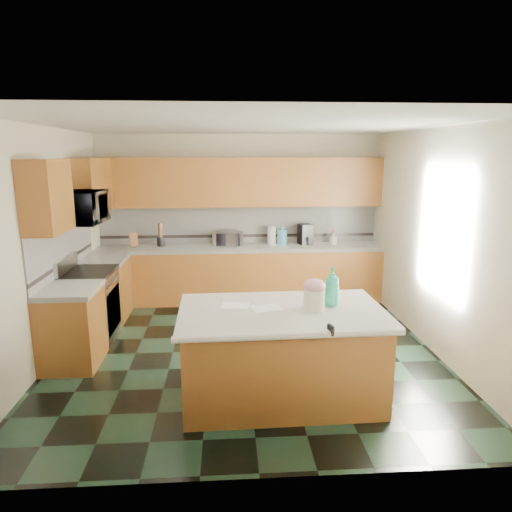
{
  "coord_description": "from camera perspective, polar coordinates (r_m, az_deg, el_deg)",
  "views": [
    {
      "loc": [
        -0.23,
        -5.27,
        2.38
      ],
      "look_at": [
        0.15,
        0.35,
        1.12
      ],
      "focal_mm": 32.0,
      "sensor_mm": 36.0,
      "label": 1
    }
  ],
  "objects": [
    {
      "name": "range_handle",
      "position": [
        6.16,
        -17.37,
        -3.03
      ],
      "size": [
        0.02,
        0.66,
        0.02
      ],
      "primitive_type": "cylinder",
      "rotation": [
        1.57,
        0.0,
        0.0
      ],
      "color": "#B7B7BC",
      "rests_on": "range_body"
    },
    {
      "name": "ceiling",
      "position": [
        5.28,
        -1.42,
        16.08
      ],
      "size": [
        4.6,
        4.6,
        0.0
      ],
      "primitive_type": "plane",
      "color": "white",
      "rests_on": "ground"
    },
    {
      "name": "range_cooktop",
      "position": [
        6.21,
        -20.31,
        -1.97
      ],
      "size": [
        0.62,
        0.78,
        0.04
      ],
      "primitive_type": "cube",
      "color": "black",
      "rests_on": "range_body"
    },
    {
      "name": "toaster_oven",
      "position": [
        7.44,
        -3.53,
        2.23
      ],
      "size": [
        0.5,
        0.44,
        0.24
      ],
      "primitive_type": "cube",
      "rotation": [
        0.0,
        0.0,
        -0.43
      ],
      "color": "#B7B7BC",
      "rests_on": "back_countertop"
    },
    {
      "name": "island_bullnose",
      "position": [
        3.89,
        4.32,
        -9.94
      ],
      "size": [
        1.98,
        0.1,
        0.06
      ],
      "primitive_type": "cylinder",
      "rotation": [
        0.0,
        1.57,
        0.02
      ],
      "color": "silver",
      "rests_on": "island_base"
    },
    {
      "name": "back_countertop",
      "position": [
        7.42,
        -2.01,
        1.03
      ],
      "size": [
        4.6,
        0.64,
        0.06
      ],
      "primitive_type": "cube",
      "color": "silver",
      "rests_on": "back_base_cab"
    },
    {
      "name": "water_jug_neck",
      "position": [
        7.48,
        3.29,
        3.52
      ],
      "size": [
        0.07,
        0.07,
        0.04
      ],
      "primitive_type": "cylinder",
      "color": "teal",
      "rests_on": "water_jug"
    },
    {
      "name": "soap_bottle_back",
      "position": [
        7.65,
        9.64,
        2.2
      ],
      "size": [
        0.1,
        0.1,
        0.2
      ],
      "primitive_type": "imported",
      "rotation": [
        0.0,
        0.0,
        0.17
      ],
      "color": "white",
      "rests_on": "back_countertop"
    },
    {
      "name": "range_oven_door",
      "position": [
        6.28,
        -17.41,
        -6.38
      ],
      "size": [
        0.02,
        0.68,
        0.55
      ],
      "primitive_type": "cube",
      "color": "black",
      "rests_on": "range_body"
    },
    {
      "name": "treat_jar_knob_end_l",
      "position": [
        4.36,
        6.87,
        -3.14
      ],
      "size": [
        0.04,
        0.04,
        0.04
      ],
      "primitive_type": "sphere",
      "color": "tan",
      "rests_on": "treat_jar_lid"
    },
    {
      "name": "paper_sheet_b",
      "position": [
        4.53,
        -2.65,
        -6.19
      ],
      "size": [
        0.3,
        0.24,
        0.0
      ],
      "primitive_type": "cube",
      "rotation": [
        0.0,
        0.0,
        -0.14
      ],
      "color": "white",
      "rests_on": "island_top"
    },
    {
      "name": "wall_right",
      "position": [
        5.94,
        21.62,
        1.74
      ],
      "size": [
        0.04,
        4.6,
        2.7
      ],
      "primitive_type": "cube",
      "color": "beige",
      "rests_on": "ground"
    },
    {
      "name": "back_backsplash",
      "position": [
        7.65,
        -2.1,
        4.0
      ],
      "size": [
        4.6,
        0.02,
        0.63
      ],
      "primitive_type": "cube",
      "color": "silver",
      "rests_on": "back_countertop"
    },
    {
      "name": "wall_front",
      "position": [
        3.13,
        0.55,
        -6.61
      ],
      "size": [
        4.6,
        0.04,
        2.7
      ],
      "primitive_type": "cube",
      "color": "beige",
      "rests_on": "ground"
    },
    {
      "name": "treat_jar",
      "position": [
        4.42,
        7.26,
        -5.4
      ],
      "size": [
        0.22,
        0.22,
        0.21
      ],
      "primitive_type": "cylinder",
      "rotation": [
        0.0,
        0.0,
        0.12
      ],
      "color": "beige",
      "rests_on": "island_top"
    },
    {
      "name": "left_base_cab_rear",
      "position": [
        7.07,
        -18.25,
        -4.05
      ],
      "size": [
        0.6,
        0.82,
        0.86
      ],
      "primitive_type": "cube",
      "color": "#543210",
      "rests_on": "ground"
    },
    {
      "name": "utensil_crock",
      "position": [
        7.55,
        -11.8,
        1.79
      ],
      "size": [
        0.12,
        0.12,
        0.15
      ],
      "primitive_type": "cylinder",
      "color": "black",
      "rests_on": "back_countertop"
    },
    {
      "name": "utensil_bundle",
      "position": [
        7.52,
        -11.87,
        3.21
      ],
      "size": [
        0.07,
        0.07,
        0.22
      ],
      "primitive_type": "cylinder",
      "color": "#472814",
      "rests_on": "utensil_crock"
    },
    {
      "name": "range_body",
      "position": [
        6.34,
        -19.99,
        -6.0
      ],
      "size": [
        0.6,
        0.76,
        0.88
      ],
      "primitive_type": "cube",
      "color": "#B7B7BC",
      "rests_on": "ground"
    },
    {
      "name": "left_counter_front",
      "position": [
        5.54,
        -22.41,
        -3.99
      ],
      "size": [
        0.64,
        0.72,
        0.06
      ],
      "primitive_type": "cube",
      "color": "silver",
      "rests_on": "left_base_cab_front"
    },
    {
      "name": "treat_jar_lid",
      "position": [
        4.38,
        7.31,
        -3.72
      ],
      "size": [
        0.22,
        0.22,
        0.13
      ],
      "primitive_type": "ellipsoid",
      "color": "pink",
      "rests_on": "treat_jar"
    },
    {
      "name": "left_accent_band",
      "position": [
        6.31,
        -22.73,
        -0.64
      ],
      "size": [
        0.01,
        2.3,
        0.05
      ],
      "primitive_type": "cube",
      "color": "black",
      "rests_on": "wall_left"
    },
    {
      "name": "water_jug",
      "position": [
        7.5,
        3.28,
        2.39
      ],
      "size": [
        0.16,
        0.16,
        0.26
      ],
      "primitive_type": "cylinder",
      "color": "teal",
      "rests_on": "back_countertop"
    },
    {
      "name": "left_backsplash",
      "position": [
        6.28,
        -22.94,
        1.1
      ],
      "size": [
        0.02,
        2.3,
        0.63
      ],
      "primitive_type": "cube",
      "color": "silver",
      "rests_on": "wall_left"
    },
    {
      "name": "treat_jar_knob_end_r",
      "position": [
        4.37,
        7.79,
        -3.12
      ],
      "size": [
        0.04,
        0.04,
        0.04
      ],
      "primitive_type": "sphere",
      "color": "tan",
      "rests_on": "treat_jar_lid"
    },
    {
      "name": "left_counter_rear",
      "position": [
        6.95,
        -18.51,
        -0.42
      ],
      "size": [
        0.64,
        0.82,
        0.06
      ],
      "primitive_type": "cube",
      "color": "silver",
      "rests_on": "left_base_cab_rear"
    },
    {
      "name": "paper_towel",
      "position": [
        7.52,
        1.97,
        2.61
      ],
      "size": [
        0.14,
        0.14,
        0.31
      ],
      "primitive_type": "cylinder",
      "color": "white",
      "rests_on": "back_countertop"
    },
    {
      "name": "microwave",
      "position": [
        6.07,
        -20.91,
        5.66
      ],
      "size": [
        0.5,
        0.73,
        0.41
      ],
      "primitive_type": "imported",
      "rotation": [
        0.0,
        0.0,
        1.57
      ],
      "color": "#B7B7BC",
      "rests_on": "wall_left"
    },
    {
      "name": "soap_bottle_island",
      "position": [
        4.55,
        9.52,
        -3.75
      ],
      "size": [
        0.16,
        0.16,
        0.38
      ],
      "primitive_type": "imported",
      "rotation": [
        0.0,
        0.0,
        -0.1
      ],
      "color": "#2CB38F",
      "rests_on": "island_top"
    },
    {
      "name": "back_base_cab",
      "position": [
        7.53,
        -1.98,
        -2.4
      ],
      "size": [
        4.6,
        0.6,
        0.86
      ],
      "primitive_type": "cube",
      "color": "#543210",
      "rests_on": "ground"
    },
    {
      "name": "toaster_oven_door",
      "position": [
        7.31,
        -3.53,
        2.04
      ],
      "size": [
        0.38,
        0.01,
        0.2
      ],
      "primitive_type": "cube",
      "color": "black",
      "rests_on": "toaster_oven"
    },
    {
      "name": "clamp_body",
      "position": [
        3.96,
        9.33,
        -9.06
      ],
      "size": [
        0.05,
        0.09,
        0.08
      ],
      "primitive_type": "cube",
      "rotation": [
        0.0,
        0.0,
        0.22
      ],
      "color": "black",
      "rests_on": "island_top"
    },
    {
      "name": "island_base",
      "position": [
        4.61,
        3.18,
        -12.44
      ],
      "size": [
        1.9,
        1.11,
        0.86
      ],
      "primitive_type": "cube",
      "rotation": [
        0.0,
        0.0,
        0.02
      ],
      "color": "#543210",
      "rests_on": "ground"
    },
    {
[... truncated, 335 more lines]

